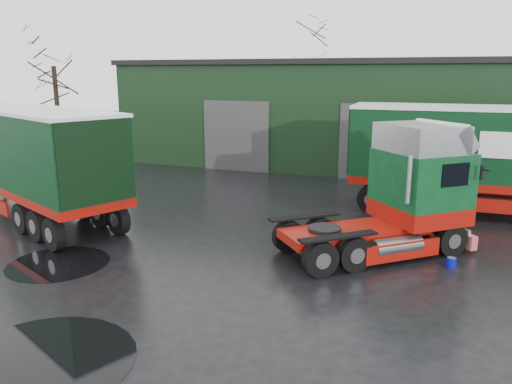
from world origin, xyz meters
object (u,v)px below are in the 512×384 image
wash_bucket (451,262)px  trailer_left (15,158)px  hero_tractor (372,191)px  tree_left (56,95)px  tree_back_a (310,82)px  warehouse (392,112)px

wash_bucket → trailer_left: bearing=178.8°
hero_tractor → tree_left: bearing=-156.6°
hero_tractor → tree_left: (-20.30, 9.24, 2.22)m
trailer_left → tree_back_a: (5.10, 27.11, 2.59)m
trailer_left → wash_bucket: bearing=-67.8°
trailer_left → tree_back_a: tree_back_a is taller
hero_tractor → trailer_left: trailer_left is taller
trailer_left → tree_left: 11.06m
tree_left → tree_back_a: tree_back_a is taller
wash_bucket → tree_back_a: (-11.74, 27.45, 4.61)m
hero_tractor → wash_bucket: hero_tractor is taller
warehouse → tree_left: (-19.00, -8.00, 1.09)m
warehouse → hero_tractor: (1.30, -17.24, -1.12)m
wash_bucket → tree_back_a: 30.21m
trailer_left → hero_tractor: bearing=-67.1°
hero_tractor → trailer_left: 14.41m
hero_tractor → wash_bucket: (2.44, -0.22, -1.90)m
warehouse → wash_bucket: warehouse is taller
tree_left → hero_tractor: bearing=-24.5°
warehouse → hero_tractor: size_ratio=4.95×
trailer_left → tree_left: size_ratio=1.63×
tree_back_a → trailer_left: bearing=-100.7°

